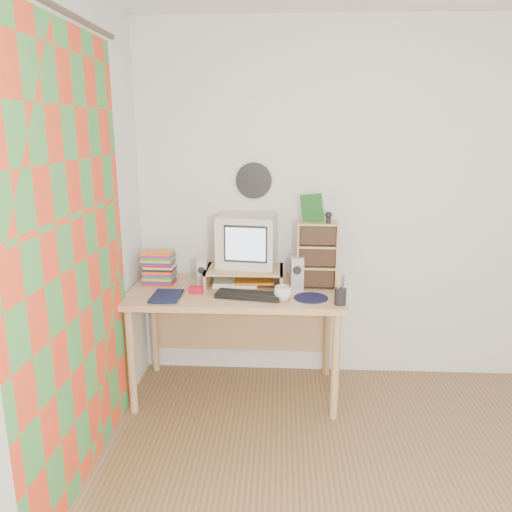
# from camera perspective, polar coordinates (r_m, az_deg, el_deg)

# --- Properties ---
(back_wall) EXTENTS (3.50, 0.00, 3.50)m
(back_wall) POSITION_cam_1_polar(r_m,az_deg,el_deg) (3.61, 14.74, 5.44)
(back_wall) COLOR silver
(back_wall) RESTS_ON floor
(left_wall) EXTENTS (0.00, 3.50, 3.50)m
(left_wall) POSITION_cam_1_polar(r_m,az_deg,el_deg) (2.09, -26.29, -1.91)
(left_wall) COLOR silver
(left_wall) RESTS_ON floor
(curtain) EXTENTS (0.00, 2.20, 2.20)m
(curtain) POSITION_cam_1_polar(r_m,az_deg,el_deg) (2.51, -20.02, -1.09)
(curtain) COLOR #EB4121
(curtain) RESTS_ON left_wall
(wall_disc) EXTENTS (0.25, 0.02, 0.25)m
(wall_disc) POSITION_cam_1_polar(r_m,az_deg,el_deg) (3.50, -0.26, 8.61)
(wall_disc) COLOR black
(wall_disc) RESTS_ON back_wall
(desk) EXTENTS (1.40, 0.70, 0.75)m
(desk) POSITION_cam_1_polar(r_m,az_deg,el_deg) (3.41, -2.20, -5.65)
(desk) COLOR tan
(desk) RESTS_ON floor
(monitor_riser) EXTENTS (0.52, 0.30, 0.12)m
(monitor_riser) POSITION_cam_1_polar(r_m,az_deg,el_deg) (3.37, -1.33, -1.79)
(monitor_riser) COLOR tan
(monitor_riser) RESTS_ON desk
(crt_monitor) EXTENTS (0.41, 0.41, 0.35)m
(crt_monitor) POSITION_cam_1_polar(r_m,az_deg,el_deg) (3.36, -1.04, 1.71)
(crt_monitor) COLOR beige
(crt_monitor) RESTS_ON monitor_riser
(speaker_left) EXTENTS (0.07, 0.07, 0.18)m
(speaker_left) POSITION_cam_1_polar(r_m,az_deg,el_deg) (3.38, -6.17, -1.91)
(speaker_left) COLOR #B2B3B7
(speaker_left) RESTS_ON desk
(speaker_right) EXTENTS (0.09, 0.09, 0.22)m
(speaker_right) POSITION_cam_1_polar(r_m,az_deg,el_deg) (3.28, 4.68, -1.98)
(speaker_right) COLOR #B2B3B7
(speaker_right) RESTS_ON desk
(keyboard) EXTENTS (0.43, 0.21, 0.03)m
(keyboard) POSITION_cam_1_polar(r_m,az_deg,el_deg) (3.15, -0.84, -4.51)
(keyboard) COLOR black
(keyboard) RESTS_ON desk
(dvd_stack) EXTENTS (0.21, 0.15, 0.29)m
(dvd_stack) POSITION_cam_1_polar(r_m,az_deg,el_deg) (3.46, -11.02, -0.75)
(dvd_stack) COLOR brown
(dvd_stack) RESTS_ON desk
(cd_rack) EXTENTS (0.27, 0.15, 0.44)m
(cd_rack) POSITION_cam_1_polar(r_m,az_deg,el_deg) (3.32, 6.99, 0.11)
(cd_rack) COLOR tan
(cd_rack) RESTS_ON desk
(mug) EXTENTS (0.12, 0.12, 0.09)m
(mug) POSITION_cam_1_polar(r_m,az_deg,el_deg) (3.09, 3.07, -4.27)
(mug) COLOR silver
(mug) RESTS_ON desk
(diary) EXTENTS (0.22, 0.17, 0.04)m
(diary) POSITION_cam_1_polar(r_m,az_deg,el_deg) (3.21, -11.77, -4.29)
(diary) COLOR #0F1637
(diary) RESTS_ON desk
(mousepad) EXTENTS (0.23, 0.23, 0.00)m
(mousepad) POSITION_cam_1_polar(r_m,az_deg,el_deg) (3.15, 6.30, -4.77)
(mousepad) COLOR black
(mousepad) RESTS_ON desk
(pen_cup) EXTENTS (0.09, 0.09, 0.14)m
(pen_cup) POSITION_cam_1_polar(r_m,az_deg,el_deg) (3.05, 9.62, -4.22)
(pen_cup) COLOR black
(pen_cup) RESTS_ON desk
(papers) EXTENTS (0.30, 0.23, 0.04)m
(papers) POSITION_cam_1_polar(r_m,az_deg,el_deg) (3.41, -1.51, -2.89)
(papers) COLOR white
(papers) RESTS_ON desk
(red_box) EXTENTS (0.09, 0.06, 0.04)m
(red_box) POSITION_cam_1_polar(r_m,az_deg,el_deg) (3.24, -6.85, -3.86)
(red_box) COLOR #AA1224
(red_box) RESTS_ON desk
(game_box) EXTENTS (0.14, 0.07, 0.18)m
(game_box) POSITION_cam_1_polar(r_m,az_deg,el_deg) (3.27, 6.45, 5.46)
(game_box) COLOR #17511B
(game_box) RESTS_ON cd_rack
(webcam) EXTENTS (0.05, 0.05, 0.08)m
(webcam) POSITION_cam_1_polar(r_m,az_deg,el_deg) (3.23, 8.28, 4.39)
(webcam) COLOR black
(webcam) RESTS_ON cd_rack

